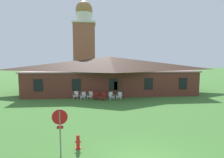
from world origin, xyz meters
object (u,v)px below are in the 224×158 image
lawn_chair_left_end (90,95)px  lawn_chair_middle (96,96)px  lawn_chair_near_door (83,96)px  fire_hydrant (78,142)px  lawn_chair_by_porch (76,95)px  stop_sign (60,123)px  lawn_chair_right_end (103,96)px  lawn_chair_under_eave (119,96)px  lawn_chair_far_side (111,96)px

lawn_chair_left_end → lawn_chair_middle: (0.69, -0.32, 0.00)m
lawn_chair_near_door → fire_hydrant: 12.80m
lawn_chair_by_porch → fire_hydrant: 13.42m
stop_sign → lawn_chair_right_end: stop_sign is taller
lawn_chair_right_end → fire_hydrant: size_ratio=1.21×
lawn_chair_left_end → lawn_chair_under_eave: (3.57, -0.60, 0.00)m
lawn_chair_right_end → lawn_chair_near_door: bearing=167.4°
fire_hydrant → lawn_chair_by_porch: bearing=96.1°
stop_sign → lawn_chair_under_eave: (4.76, 13.08, -1.23)m
lawn_chair_right_end → lawn_chair_far_side: size_ratio=1.00×
lawn_chair_near_door → lawn_chair_middle: same height
lawn_chair_right_end → lawn_chair_far_side: bearing=7.2°
lawn_chair_left_end → lawn_chair_right_end: same height
stop_sign → fire_hydrant: stop_sign is taller
stop_sign → fire_hydrant: bearing=42.2°
lawn_chair_far_side → fire_hydrant: 12.71m
lawn_chair_under_eave → lawn_chair_right_end: bearing=-176.9°
fire_hydrant → stop_sign: bearing=-137.8°
stop_sign → lawn_chair_middle: size_ratio=2.57×
lawn_chair_left_end → fire_hydrant: 12.96m
lawn_chair_far_side → stop_sign: bearing=-105.9°
lawn_chair_middle → lawn_chair_right_end: (0.88, -0.39, 0.00)m
lawn_chair_middle → lawn_chair_far_side: size_ratio=1.00×
lawn_chair_right_end → lawn_chair_far_side: (0.98, 0.12, 0.00)m
lawn_chair_middle → lawn_chair_near_door: bearing=174.3°
lawn_chair_right_end → fire_hydrant: lawn_chair_right_end is taller
lawn_chair_left_end → lawn_chair_middle: same height
lawn_chair_under_eave → lawn_chair_left_end: bearing=170.4°
lawn_chair_left_end → lawn_chair_under_eave: same height
lawn_chair_far_side → lawn_chair_near_door: bearing=173.0°
lawn_chair_left_end → lawn_chair_far_side: bearing=-13.0°
lawn_chair_by_porch → lawn_chair_far_side: same height
lawn_chair_far_side → lawn_chair_middle: bearing=171.9°
lawn_chair_middle → fire_hydrant: bearing=-94.9°
lawn_chair_under_eave → lawn_chair_by_porch: bearing=169.5°
lawn_chair_far_side → lawn_chair_under_eave: same height
lawn_chair_by_porch → lawn_chair_near_door: 1.08m
lawn_chair_middle → fire_hydrant: size_ratio=1.21×
lawn_chair_by_porch → lawn_chair_middle: bearing=-16.0°
lawn_chair_by_porch → lawn_chair_near_door: same height
lawn_chair_by_porch → lawn_chair_far_side: (4.35, -0.98, 0.00)m
fire_hydrant → lawn_chair_left_end: bearing=88.3°
lawn_chair_right_end → fire_hydrant: (-1.95, -12.24, -0.12)m
stop_sign → lawn_chair_left_end: bearing=85.0°
stop_sign → lawn_chair_under_eave: size_ratio=2.57×
lawn_chair_far_side → fire_hydrant: bearing=-103.3°
lawn_chair_by_porch → lawn_chair_right_end: (3.37, -1.10, 0.00)m
lawn_chair_near_door → lawn_chair_right_end: bearing=-12.6°
lawn_chair_near_door → fire_hydrant: lawn_chair_near_door is taller
lawn_chair_near_door → lawn_chair_middle: bearing=-5.7°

